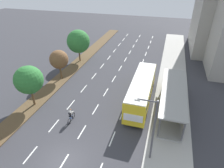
{
  "coord_description": "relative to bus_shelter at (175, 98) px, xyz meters",
  "views": [
    {
      "loc": [
        7.69,
        -10.14,
        15.32
      ],
      "look_at": [
        0.78,
        13.14,
        1.2
      ],
      "focal_mm": 31.12,
      "sensor_mm": 36.0,
      "label": 1
    }
  ],
  "objects": [
    {
      "name": "median_tree_third",
      "position": [
        -17.78,
        3.48,
        1.55
      ],
      "size": [
        2.94,
        2.94,
        4.78
      ],
      "color": "brown",
      "rests_on": "median_strip"
    },
    {
      "name": "cyclist",
      "position": [
        -11.46,
        -5.53,
        -1.08
      ],
      "size": [
        0.46,
        1.82,
        1.71
      ],
      "color": "black",
      "rests_on": "ground"
    },
    {
      "name": "sidewalk_right",
      "position": [
        -0.28,
        9.06,
        -1.79
      ],
      "size": [
        4.5,
        52.0,
        0.15
      ],
      "primitive_type": "cube",
      "color": "#ADAAA3",
      "rests_on": "ground"
    },
    {
      "name": "lane_divider_center",
      "position": [
        -9.53,
        8.01,
        -1.86
      ],
      "size": [
        0.14,
        48.89,
        0.01
      ],
      "color": "white",
      "rests_on": "ground"
    },
    {
      "name": "lane_divider_left",
      "position": [
        -13.03,
        8.01,
        -1.86
      ],
      "size": [
        0.14,
        48.89,
        0.01
      ],
      "color": "white",
      "rests_on": "ground"
    },
    {
      "name": "bus",
      "position": [
        -4.28,
        0.73,
        0.2
      ],
      "size": [
        2.54,
        11.29,
        3.37
      ],
      "color": "yellow",
      "rests_on": "ground"
    },
    {
      "name": "bus_shelter",
      "position": [
        0.0,
        0.0,
        0.0
      ],
      "size": [
        2.9,
        11.58,
        2.86
      ],
      "color": "gray",
      "rests_on": "sidewalk_right"
    },
    {
      "name": "ground_plane",
      "position": [
        -9.53,
        -10.94,
        -1.87
      ],
      "size": [
        140.0,
        140.0,
        0.0
      ],
      "primitive_type": "plane",
      "color": "#38383D"
    },
    {
      "name": "streetlight",
      "position": [
        -2.11,
        -8.23,
        2.02
      ],
      "size": [
        1.91,
        0.24,
        6.5
      ],
      "color": "#4C4C51",
      "rests_on": "sidewalk_right"
    },
    {
      "name": "lane_divider_right",
      "position": [
        -6.03,
        8.01,
        -1.86
      ],
      "size": [
        0.14,
        48.89,
        0.01
      ],
      "color": "white",
      "rests_on": "ground"
    },
    {
      "name": "median_strip",
      "position": [
        -17.83,
        9.06,
        -1.81
      ],
      "size": [
        2.6,
        52.0,
        0.12
      ],
      "primitive_type": "cube",
      "color": "brown",
      "rests_on": "ground"
    },
    {
      "name": "median_tree_second",
      "position": [
        -17.58,
        -4.03,
        1.92
      ],
      "size": [
        3.54,
        3.54,
        5.45
      ],
      "color": "brown",
      "rests_on": "median_strip"
    },
    {
      "name": "median_tree_fourth",
      "position": [
        -17.93,
        10.99,
        2.12
      ],
      "size": [
        4.3,
        4.3,
        6.02
      ],
      "color": "brown",
      "rests_on": "median_strip"
    }
  ]
}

